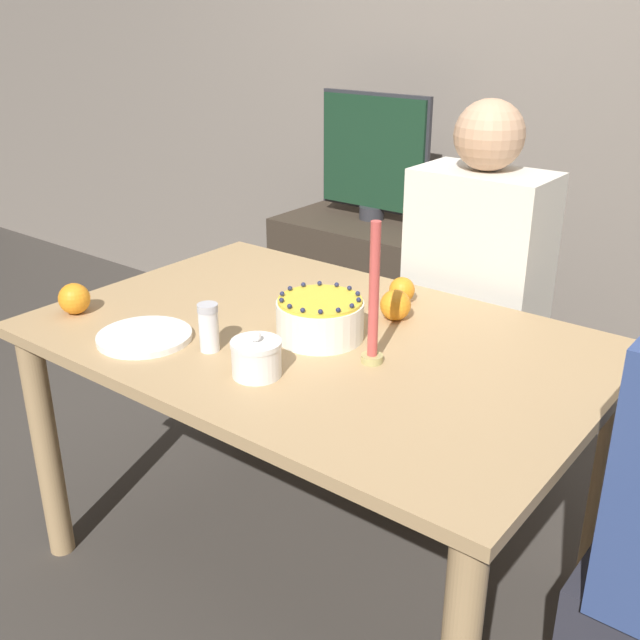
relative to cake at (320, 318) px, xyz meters
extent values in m
plane|color=#3D3833|center=(-0.02, 0.01, -0.78)|extent=(12.00, 12.00, 0.00)
cube|color=slate|center=(-0.02, 1.41, 0.52)|extent=(8.00, 0.05, 2.60)
cube|color=tan|center=(-0.02, 0.01, -0.07)|extent=(1.40, 0.92, 0.03)
cylinder|color=tan|center=(-0.66, -0.39, -0.43)|extent=(0.07, 0.07, 0.70)
cylinder|color=tan|center=(-0.66, 0.41, -0.43)|extent=(0.07, 0.07, 0.70)
cylinder|color=tan|center=(0.62, 0.41, -0.43)|extent=(0.07, 0.07, 0.70)
cylinder|color=white|center=(0.00, 0.00, 0.00)|extent=(0.21, 0.21, 0.09)
cylinder|color=yellow|center=(0.00, 0.00, 0.05)|extent=(0.21, 0.21, 0.01)
sphere|color=#23284C|center=(0.09, 0.00, 0.06)|extent=(0.01, 0.01, 0.01)
sphere|color=#23284C|center=(0.09, 0.04, 0.06)|extent=(0.01, 0.01, 0.01)
sphere|color=#23284C|center=(0.06, 0.07, 0.06)|extent=(0.01, 0.01, 0.01)
sphere|color=#23284C|center=(0.02, 0.09, 0.06)|extent=(0.01, 0.01, 0.01)
sphere|color=#23284C|center=(-0.02, 0.09, 0.06)|extent=(0.01, 0.01, 0.01)
sphere|color=#23284C|center=(-0.06, 0.07, 0.06)|extent=(0.01, 0.01, 0.01)
sphere|color=#23284C|center=(-0.09, 0.04, 0.06)|extent=(0.01, 0.01, 0.01)
sphere|color=#23284C|center=(-0.09, 0.00, 0.06)|extent=(0.01, 0.01, 0.01)
sphere|color=#23284C|center=(-0.09, -0.04, 0.06)|extent=(0.01, 0.01, 0.01)
sphere|color=#23284C|center=(-0.06, -0.07, 0.06)|extent=(0.01, 0.01, 0.01)
sphere|color=#23284C|center=(-0.02, -0.09, 0.06)|extent=(0.01, 0.01, 0.01)
sphere|color=#23284C|center=(0.02, -0.09, 0.06)|extent=(0.01, 0.01, 0.01)
sphere|color=#23284C|center=(0.06, -0.07, 0.06)|extent=(0.01, 0.01, 0.01)
sphere|color=#23284C|center=(0.09, -0.04, 0.06)|extent=(0.01, 0.01, 0.01)
cylinder|color=white|center=(0.01, -0.24, -0.02)|extent=(0.11, 0.11, 0.07)
cylinder|color=white|center=(0.01, -0.24, 0.03)|extent=(0.11, 0.11, 0.01)
sphere|color=white|center=(0.01, -0.24, 0.04)|extent=(0.02, 0.02, 0.02)
cylinder|color=white|center=(-0.16, -0.22, 0.00)|extent=(0.05, 0.05, 0.10)
cylinder|color=silver|center=(-0.16, -0.22, 0.06)|extent=(0.05, 0.05, 0.02)
cylinder|color=white|center=(-0.33, -0.27, -0.05)|extent=(0.23, 0.23, 0.01)
cylinder|color=white|center=(-0.33, -0.27, -0.04)|extent=(0.23, 0.23, 0.01)
cylinder|color=tan|center=(0.18, -0.03, -0.04)|extent=(0.05, 0.05, 0.02)
cylinder|color=#CC4C47|center=(0.18, -0.03, 0.12)|extent=(0.02, 0.02, 0.32)
sphere|color=orange|center=(-0.61, -0.27, -0.01)|extent=(0.08, 0.08, 0.08)
sphere|color=orange|center=(0.03, 0.33, -0.02)|extent=(0.07, 0.07, 0.07)
sphere|color=orange|center=(0.08, 0.21, -0.01)|extent=(0.08, 0.08, 0.08)
cube|color=#473D33|center=(0.09, 0.67, -0.55)|extent=(0.34, 0.34, 0.45)
cube|color=silver|center=(0.09, 0.67, -0.03)|extent=(0.40, 0.24, 0.59)
sphere|color=tan|center=(0.09, 0.67, 0.37)|extent=(0.20, 0.20, 0.20)
cube|color=#382D23|center=(-0.60, 1.10, -0.43)|extent=(0.67, 0.52, 0.69)
cylinder|color=#2D2D33|center=(-0.60, 1.10, -0.06)|extent=(0.10, 0.10, 0.05)
cube|color=#2D2D33|center=(-0.60, 1.11, 0.18)|extent=(0.48, 0.02, 0.45)
cube|color=#193823|center=(-0.60, 1.10, 0.18)|extent=(0.46, 0.03, 0.43)
camera|label=1|loc=(1.03, -1.33, 0.71)|focal=42.00mm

